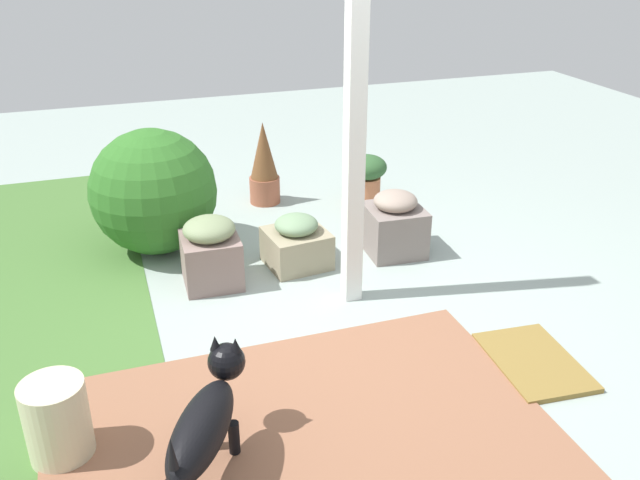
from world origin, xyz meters
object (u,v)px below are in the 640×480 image
Objects in this scene: dog at (206,420)px; ceramic_urn at (57,421)px; stone_planter_near at (297,243)px; stone_planter_mid at (211,252)px; round_shrub at (154,192)px; porch_pillar at (355,120)px; terracotta_pot_broad at (367,176)px; stone_planter_nearest at (394,224)px; terracotta_pot_spiky at (264,165)px; doormat at (534,362)px.

ceramic_urn is at bearing 61.20° from dog.
dog is (-1.83, 0.96, 0.13)m from stone_planter_near.
stone_planter_near is 2.07m from dog.
stone_planter_mid is 0.75m from round_shrub.
porch_pillar is 1.87m from terracotta_pot_broad.
stone_planter_nearest is 1.00× the size of stone_planter_mid.
round_shrub is at bearing -18.23° from ceramic_urn.
terracotta_pot_spiky reaches higher than stone_planter_nearest.
round_shrub is 2.42m from dog.
porch_pillar is 2.25m from ceramic_urn.
porch_pillar reaches higher than ceramic_urn.
ceramic_urn is (-2.39, 2.49, -0.06)m from terracotta_pot_broad.
dog reaches higher than terracotta_pot_broad.
ceramic_urn reaches higher than doormat.
stone_planter_near is 0.96× the size of stone_planter_mid.
round_shrub is (0.61, 1.64, 0.24)m from stone_planter_nearest.
round_shrub is 2.20m from ceramic_urn.
stone_planter_mid reaches higher than doormat.
porch_pillar is 5.39× the size of terracotta_pot_broad.
round_shrub is at bearing 39.85° from doormat.
porch_pillar is 3.65× the size of doormat.
round_shrub reaches higher than dog.
round_shrub is 1.26× the size of dog.
stone_planter_near is 1.24m from terracotta_pot_spiky.
stone_planter_near is at bearing -83.35° from stone_planter_mid.
terracotta_pot_spiky is 3.23m from dog.
terracotta_pot_spiky is (0.64, -0.99, -0.12)m from round_shrub.
terracotta_pot_spiky is 1.80× the size of ceramic_urn.
stone_planter_nearest is 0.52× the size of round_shrub.
dog reaches higher than ceramic_urn.
stone_planter_nearest is at bearing -88.20° from stone_planter_mid.
terracotta_pot_broad is (0.93, -0.16, 0.04)m from stone_planter_nearest.
stone_planter_nearest is 0.95m from terracotta_pot_broad.
stone_planter_mid is 1.09× the size of terracotta_pot_broad.
dog reaches higher than stone_planter_mid.
stone_planter_near is 1.11m from round_shrub.
dog is 1.12× the size of doormat.
doormat is at bearing -163.77° from terracotta_pot_spiky.
terracotta_pot_spiky is at bearing -18.93° from dog.
terracotta_pot_spiky is (0.32, 0.82, 0.08)m from terracotta_pot_broad.
porch_pillar is at bearing -135.82° from round_shrub.
ceramic_urn is at bearing 145.74° from stone_planter_mid.
terracotta_pot_spiky is 1.10× the size of doormat.
terracotta_pot_spiky reaches higher than ceramic_urn.
round_shrub reaches higher than doormat.
terracotta_pot_spiky reaches higher than doormat.
terracotta_pot_broad is 3.45m from ceramic_urn.
dog is 1.83× the size of ceramic_urn.
ceramic_urn is (-2.07, 0.68, -0.26)m from round_shrub.
doormat is (-2.48, 0.00, -0.24)m from terracotta_pot_broad.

